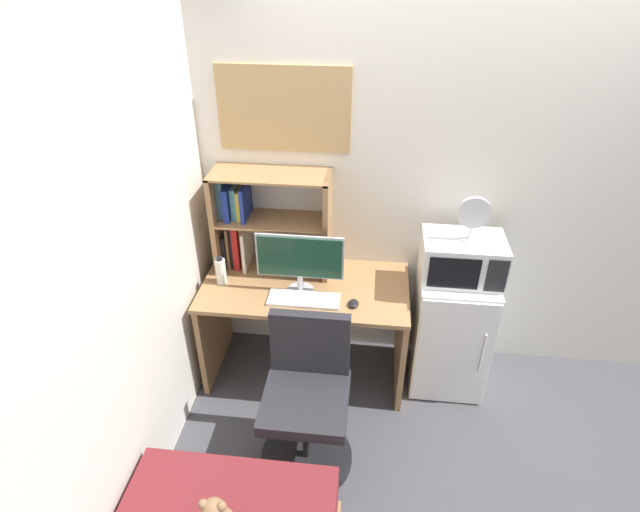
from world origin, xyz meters
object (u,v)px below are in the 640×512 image
desk_fan (473,216)px  mini_fridge (450,330)px  monitor (300,260)px  microwave (462,258)px  computer_mouse (353,303)px  water_bottle (221,271)px  keyboard (304,300)px  hutch_bookshelf (255,219)px  wall_corkboard (284,109)px  desk_chair (307,404)px

desk_fan → mini_fridge: bearing=171.2°
monitor → microwave: monitor is taller
computer_mouse → water_bottle: size_ratio=0.45×
keyboard → hutch_bookshelf: bearing=134.7°
hutch_bookshelf → mini_fridge: 1.47m
hutch_bookshelf → mini_fridge: hutch_bookshelf is taller
hutch_bookshelf → keyboard: 0.62m
keyboard → monitor: bearing=109.3°
mini_fridge → wall_corkboard: wall_corkboard is taller
hutch_bookshelf → desk_fan: (1.32, -0.15, 0.18)m
monitor → microwave: (0.98, 0.12, 0.01)m
water_bottle → desk_chair: size_ratio=0.21×
water_bottle → desk_chair: (0.64, -0.64, -0.42)m
water_bottle → mini_fridge: water_bottle is taller
monitor → computer_mouse: 0.42m
keyboard → wall_corkboard: (-0.17, 0.49, 1.02)m
monitor → computer_mouse: (0.34, -0.11, -0.22)m
wall_corkboard → microwave: bearing=-13.8°
monitor → water_bottle: size_ratio=2.79×
hutch_bookshelf → keyboard: hutch_bookshelf is taller
microwave → water_bottle: bearing=-176.9°
mini_fridge → wall_corkboard: (-1.11, 0.28, 1.35)m
hutch_bookshelf → water_bottle: 0.40m
microwave → monitor: bearing=-173.1°
keyboard → computer_mouse: 0.30m
water_bottle → desk_chair: 1.00m
hutch_bookshelf → microwave: (1.30, -0.15, -0.11)m
mini_fridge → microwave: bearing=89.8°
desk_fan → wall_corkboard: size_ratio=0.35×
keyboard → computer_mouse: size_ratio=5.09×
computer_mouse → desk_chair: bearing=-114.0°
mini_fridge → desk_fan: desk_fan is taller
computer_mouse → water_bottle: (-0.86, 0.15, 0.07)m
monitor → wall_corkboard: 0.90m
hutch_bookshelf → desk_fan: hutch_bookshelf is taller
monitor → keyboard: 0.25m
computer_mouse → wall_corkboard: wall_corkboard is taller
keyboard → mini_fridge: bearing=12.9°
microwave → desk_chair: 1.26m
desk_chair → mini_fridge: bearing=40.0°
desk_chair → wall_corkboard: wall_corkboard is taller
hutch_bookshelf → wall_corkboard: 0.72m
computer_mouse → desk_fan: size_ratio=0.31×
desk_chair → computer_mouse: bearing=66.0°
water_bottle → hutch_bookshelf: bearing=50.8°
microwave → wall_corkboard: (-1.11, 0.27, 0.79)m
hutch_bookshelf → desk_chair: bearing=-62.7°
keyboard → computer_mouse: bearing=-1.8°
hutch_bookshelf → wall_corkboard: size_ratio=0.93×
hutch_bookshelf → mini_fridge: (1.30, -0.15, -0.67)m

